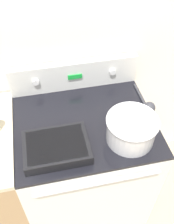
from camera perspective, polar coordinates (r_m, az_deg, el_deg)
name	(u,v)px	position (r m, az deg, el deg)	size (l,w,h in m)	color
kitchen_wall	(71,36)	(1.61, -3.53, 16.15)	(8.00, 0.05, 2.50)	silver
stove_range	(85,164)	(1.90, -0.49, -11.21)	(0.82, 0.72, 0.91)	silver
control_panel	(74,75)	(1.69, -2.81, 8.07)	(0.82, 0.07, 0.20)	silver
mixing_bowl	(131,128)	(1.41, 9.63, -3.53)	(0.28, 0.28, 0.15)	silver
casserole_dish	(56,147)	(1.39, -6.70, -7.57)	(0.34, 0.25, 0.06)	black
ladle	(148,106)	(1.61, 13.18, 1.17)	(0.07, 0.29, 0.07)	#333338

